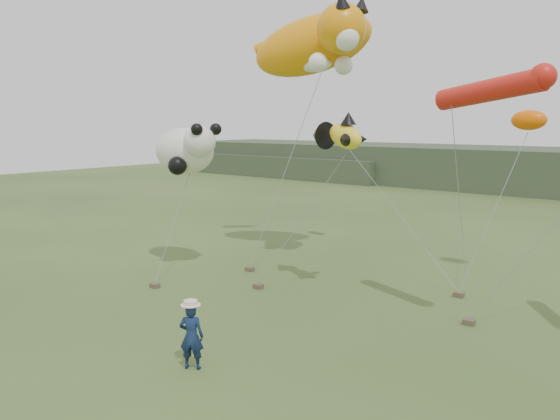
% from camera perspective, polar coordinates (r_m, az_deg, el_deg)
% --- Properties ---
extents(ground, '(120.00, 120.00, 0.00)m').
position_cam_1_polar(ground, '(16.28, -4.11, -14.30)').
color(ground, '#385123').
rests_on(ground, ground).
extents(headland, '(90.00, 13.00, 4.00)m').
position_cam_1_polar(headland, '(57.33, 25.39, 3.70)').
color(headland, '#2D3D28').
rests_on(headland, ground).
extents(festival_attendant, '(0.78, 0.71, 1.79)m').
position_cam_1_polar(festival_attendant, '(14.94, -9.24, -12.89)').
color(festival_attendant, '#122245').
rests_on(festival_attendant, ground).
extents(sandbag_anchors, '(11.48, 6.71, 0.18)m').
position_cam_1_polar(sandbag_anchors, '(21.28, 3.09, -8.33)').
color(sandbag_anchors, brown).
rests_on(sandbag_anchors, ground).
extents(cat_kite, '(7.34, 4.64, 3.79)m').
position_cam_1_polar(cat_kite, '(25.26, 4.00, 17.06)').
color(cat_kite, orange).
rests_on(cat_kite, ground).
extents(fish_kite, '(2.85, 1.85, 1.47)m').
position_cam_1_polar(fish_kite, '(20.17, 5.84, 7.80)').
color(fish_kite, yellow).
rests_on(fish_kite, ground).
extents(panda_kite, '(3.56, 2.30, 2.21)m').
position_cam_1_polar(panda_kite, '(24.10, -9.75, 6.20)').
color(panda_kite, white).
rests_on(panda_kite, ground).
extents(misc_kites, '(10.44, 2.17, 1.83)m').
position_cam_1_polar(misc_kites, '(26.16, 14.03, 8.13)').
color(misc_kites, '#F25E03').
rests_on(misc_kites, ground).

